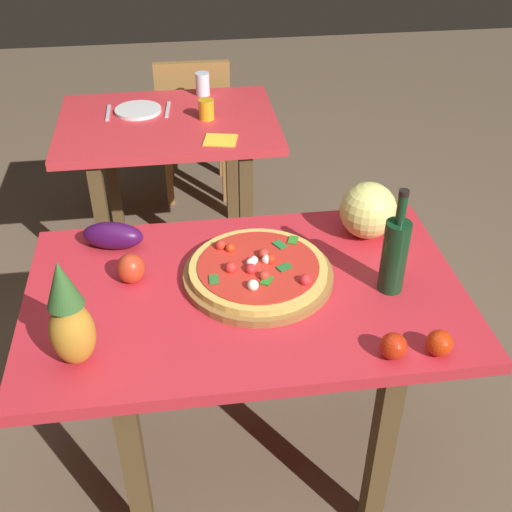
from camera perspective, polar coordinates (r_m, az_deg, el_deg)
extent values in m
plane|color=brown|center=(2.45, -0.81, -16.82)|extent=(10.00, 10.00, 0.00)
cube|color=brown|center=(1.96, -10.55, -19.54)|extent=(0.06, 0.06, 0.71)
cube|color=brown|center=(2.02, 11.06, -17.22)|extent=(0.06, 0.06, 0.71)
cube|color=brown|center=(2.44, -10.34, -5.74)|extent=(0.06, 0.06, 0.71)
cube|color=brown|center=(2.49, 6.28, -4.31)|extent=(0.06, 0.06, 0.71)
cube|color=red|center=(1.93, -0.98, -3.45)|extent=(1.32, 0.82, 0.04)
cube|color=brown|center=(2.96, -13.44, 1.94)|extent=(0.06, 0.06, 0.71)
cube|color=brown|center=(2.95, -0.89, 2.95)|extent=(0.06, 0.06, 0.71)
cube|color=brown|center=(3.52, -12.86, 7.71)|extent=(0.06, 0.06, 0.71)
cube|color=brown|center=(3.51, -2.23, 8.57)|extent=(0.06, 0.06, 0.71)
cube|color=red|center=(3.05, -7.92, 11.69)|extent=(1.01, 0.75, 0.04)
cube|color=olive|center=(4.04, -3.08, 9.91)|extent=(0.04, 0.04, 0.41)
cube|color=olive|center=(4.03, -7.83, 9.61)|extent=(0.04, 0.04, 0.41)
cube|color=olive|center=(3.74, -2.74, 7.75)|extent=(0.04, 0.04, 0.41)
cube|color=olive|center=(3.74, -7.83, 7.42)|extent=(0.04, 0.04, 0.41)
cube|color=olive|center=(3.79, -5.56, 11.76)|extent=(0.41, 0.41, 0.04)
cube|color=olive|center=(3.54, -5.67, 13.86)|extent=(0.40, 0.05, 0.40)
cylinder|color=olive|center=(1.95, 0.20, -1.74)|extent=(0.46, 0.46, 0.02)
cylinder|color=#DFB855|center=(1.94, 0.20, -1.19)|extent=(0.42, 0.42, 0.02)
cylinder|color=red|center=(1.93, 0.20, -0.88)|extent=(0.37, 0.37, 0.00)
sphere|color=red|center=(1.99, -2.34, 0.70)|extent=(0.03, 0.03, 0.03)
sphere|color=red|center=(2.00, -3.21, 0.97)|extent=(0.03, 0.03, 0.03)
sphere|color=red|center=(1.90, -0.46, -1.18)|extent=(0.03, 0.03, 0.03)
sphere|color=red|center=(1.94, 1.28, -0.30)|extent=(0.03, 0.03, 0.03)
sphere|color=red|center=(1.96, 0.70, 0.18)|extent=(0.03, 0.03, 0.03)
sphere|color=red|center=(1.90, -2.28, -1.06)|extent=(0.04, 0.04, 0.04)
sphere|color=red|center=(1.86, 4.45, -2.16)|extent=(0.04, 0.04, 0.04)
sphere|color=red|center=(1.87, 0.73, -1.79)|extent=(0.03, 0.03, 0.03)
cube|color=#31742C|center=(1.87, -3.79, -2.11)|extent=(0.03, 0.04, 0.00)
cube|color=#227B37|center=(2.01, 2.14, 1.02)|extent=(0.05, 0.05, 0.00)
cube|color=#298423|center=(1.86, 0.98, -2.20)|extent=(0.05, 0.05, 0.00)
cube|color=#256E2D|center=(1.92, 2.55, -1.01)|extent=(0.05, 0.04, 0.00)
cube|color=#34862A|center=(2.04, 3.34, 1.44)|extent=(0.04, 0.05, 0.00)
sphere|color=white|center=(1.94, 0.99, -0.31)|extent=(0.03, 0.03, 0.03)
sphere|color=white|center=(1.83, -0.27, -2.64)|extent=(0.03, 0.03, 0.03)
sphere|color=white|center=(1.92, -0.46, -0.63)|extent=(0.03, 0.03, 0.03)
sphere|color=white|center=(1.94, -0.20, -0.38)|extent=(0.03, 0.03, 0.03)
cylinder|color=#12361C|center=(1.89, 12.30, -0.07)|extent=(0.08, 0.08, 0.23)
cylinder|color=#12361C|center=(1.81, 12.93, 4.09)|extent=(0.03, 0.03, 0.09)
cylinder|color=black|center=(1.78, 13.16, 5.54)|extent=(0.03, 0.03, 0.02)
ellipsoid|color=#C38228|center=(1.69, -16.14, -6.66)|extent=(0.12, 0.12, 0.19)
cone|color=#34602A|center=(1.60, -17.06, -2.38)|extent=(0.09, 0.09, 0.13)
sphere|color=#E3E076|center=(2.14, 10.03, 4.05)|extent=(0.19, 0.19, 0.19)
ellipsoid|color=red|center=(1.96, -11.16, -1.10)|extent=(0.09, 0.09, 0.10)
ellipsoid|color=#3D0F45|center=(2.12, -12.72, 1.80)|extent=(0.22, 0.14, 0.09)
sphere|color=red|center=(1.75, 16.15, -7.53)|extent=(0.07, 0.07, 0.07)
sphere|color=red|center=(1.71, 12.23, -7.92)|extent=(0.07, 0.07, 0.07)
cylinder|color=gold|center=(3.01, -4.48, 12.98)|extent=(0.07, 0.07, 0.09)
cylinder|color=silver|center=(3.29, -4.82, 15.14)|extent=(0.07, 0.07, 0.11)
cylinder|color=white|center=(3.14, -10.54, 12.74)|extent=(0.22, 0.22, 0.02)
cube|color=silver|center=(3.16, -13.12, 12.43)|extent=(0.02, 0.18, 0.01)
cube|color=silver|center=(3.14, -7.93, 12.90)|extent=(0.03, 0.18, 0.01)
cube|color=yellow|center=(2.81, -3.21, 10.35)|extent=(0.16, 0.15, 0.01)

